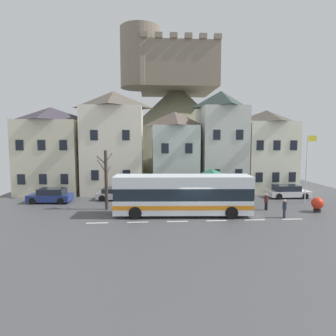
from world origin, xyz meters
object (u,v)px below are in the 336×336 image
at_px(parked_car_02, 288,192).
at_px(flagpole, 307,164).
at_px(townhouse_04, 265,151).
at_px(parked_car_01, 226,194).
at_px(parked_car_03, 51,196).
at_px(townhouse_01, 114,142).
at_px(parked_car_00, 116,194).
at_px(pedestrian_01, 284,208).
at_px(bare_tree_00, 106,179).
at_px(transit_bus, 183,195).
at_px(townhouse_02, 175,152).
at_px(townhouse_03, 220,141).
at_px(townhouse_00, 52,150).
at_px(public_bench, 220,195).
at_px(bus_shelter, 212,174).
at_px(harbour_buoy, 317,204).
at_px(pedestrian_00, 266,200).
at_px(hilltop_castle, 176,126).

distance_m(parked_car_02, flagpole, 4.18).
height_order(townhouse_04, parked_car_01, townhouse_04).
distance_m(parked_car_01, parked_car_03, 17.51).
bearing_deg(townhouse_01, parked_car_00, -82.20).
bearing_deg(pedestrian_01, parked_car_03, 160.97).
height_order(townhouse_04, bare_tree_00, townhouse_04).
xyz_separation_m(transit_bus, flagpole, (12.57, 3.73, 2.21)).
height_order(parked_car_01, pedestrian_01, pedestrian_01).
bearing_deg(parked_car_01, parked_car_00, 171.99).
height_order(townhouse_02, bare_tree_00, townhouse_02).
distance_m(townhouse_03, pedestrian_01, 14.20).
xyz_separation_m(townhouse_00, bare_tree_00, (7.47, -8.98, -2.20)).
relative_size(parked_car_03, flagpole, 0.64).
bearing_deg(public_bench, bare_tree_00, -163.49).
relative_size(transit_bus, public_bench, 7.22).
height_order(public_bench, bare_tree_00, bare_tree_00).
height_order(townhouse_00, bare_tree_00, townhouse_00).
height_order(parked_car_00, parked_car_01, parked_car_01).
bearing_deg(pedestrian_01, townhouse_04, 74.18).
relative_size(bus_shelter, parked_car_00, 0.89).
relative_size(townhouse_01, pedestrian_01, 8.02).
relative_size(parked_car_00, parked_car_03, 0.95).
height_order(townhouse_01, transit_bus, townhouse_01).
distance_m(transit_bus, harbour_buoy, 11.68).
bearing_deg(townhouse_02, harbour_buoy, -43.84).
bearing_deg(parked_car_00, townhouse_02, 42.25).
distance_m(transit_bus, parked_car_02, 13.64).
bearing_deg(harbour_buoy, townhouse_01, 148.15).
bearing_deg(townhouse_02, transit_bus, -91.82).
bearing_deg(public_bench, transit_bus, -128.74).
bearing_deg(pedestrian_01, parked_car_02, 62.08).
height_order(townhouse_02, parked_car_00, townhouse_02).
xyz_separation_m(townhouse_02, pedestrian_01, (7.60, -12.44, -3.98)).
bearing_deg(bus_shelter, townhouse_00, 155.68).
distance_m(parked_car_02, harbour_buoy, 6.11).
bearing_deg(parked_car_00, parked_car_02, 6.38).
height_order(parked_car_00, flagpole, flagpole).
distance_m(bus_shelter, public_bench, 3.49).
bearing_deg(townhouse_03, public_bench, -103.27).
relative_size(townhouse_00, pedestrian_00, 6.61).
xyz_separation_m(townhouse_04, hilltop_castle, (-9.41, 16.33, 3.76)).
xyz_separation_m(townhouse_02, harbour_buoy, (11.29, -10.84, -4.03)).
xyz_separation_m(townhouse_02, parked_car_02, (11.68, -4.74, -4.08)).
bearing_deg(parked_car_00, bus_shelter, -10.13).
distance_m(townhouse_00, flagpole, 27.66).
bearing_deg(townhouse_02, townhouse_03, 6.10).
xyz_separation_m(townhouse_04, bus_shelter, (-8.34, -7.64, -1.94)).
height_order(townhouse_00, transit_bus, townhouse_00).
xyz_separation_m(townhouse_02, townhouse_03, (5.65, 0.60, 1.26)).
bearing_deg(bus_shelter, townhouse_02, 110.95).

